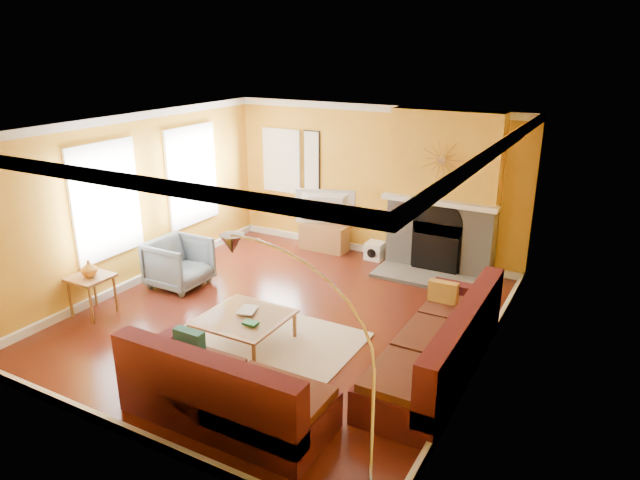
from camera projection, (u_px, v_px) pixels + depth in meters
The scene contains 27 objects.
floor at pixel (285, 317), 8.14m from camera, with size 5.50×6.00×0.02m, color maroon.
ceiling at pixel (281, 125), 7.24m from camera, with size 5.50×6.00×0.02m, color white.
wall_back at pixel (373, 181), 10.18m from camera, with size 5.50×0.02×2.70m, color gold.
wall_front at pixel (107, 315), 5.20m from camera, with size 5.50×0.02×2.70m, color gold.
wall_left at pixel (135, 201), 8.95m from camera, with size 0.02×6.00×2.70m, color gold.
wall_right at pixel (490, 263), 6.44m from camera, with size 0.02×6.00×2.70m, color gold.
baseboard at pixel (285, 313), 8.12m from camera, with size 5.50×6.00×0.12m, color white, non-canonical shape.
crown_molding at pixel (281, 130), 7.27m from camera, with size 5.50×6.00×0.12m, color white, non-canonical shape.
window_left_near at pixel (191, 175), 9.96m from camera, with size 0.06×1.22×1.72m, color white.
window_left_far at pixel (105, 200), 8.39m from camera, with size 0.06×1.22×1.72m, color white.
window_back at pixel (282, 161), 10.94m from camera, with size 0.82×0.06×1.22m, color white.
wall_art at pixel (312, 161), 10.64m from camera, with size 0.34×0.04×1.14m, color white.
fireplace at pixel (443, 193), 9.39m from camera, with size 1.80×0.40×2.70m, color gray, non-canonical shape.
mantel at pixel (438, 202), 9.23m from camera, with size 1.92×0.22×0.08m, color white.
hearth at pixel (428, 278), 9.37m from camera, with size 1.80×0.70×0.06m, color gray.
sunburst at pixel (442, 159), 9.01m from camera, with size 0.70×0.04×0.70m, color olive, non-canonical shape.
rug at pixel (263, 341), 7.44m from camera, with size 2.40×1.80×0.02m, color beige.
sectional_sofa at pixel (332, 332), 6.76m from camera, with size 3.13×3.74×0.90m, color #531A20, non-canonical shape.
coffee_table at pixel (245, 330), 7.32m from camera, with size 1.03×1.03×0.41m, color white, non-canonical shape.
media_console at pixel (324, 237), 10.68m from camera, with size 0.89×0.40×0.49m, color #9E6C39.
tv at pixel (324, 208), 10.50m from camera, with size 1.12×0.15×0.64m, color black.
subwoofer at pixel (375, 251), 10.25m from camera, with size 0.31×0.31×0.31m, color white.
armchair at pixel (179, 263), 9.04m from camera, with size 0.83×0.86×0.78m, color slate.
side_table at pixel (93, 295), 8.12m from camera, with size 0.53×0.53×0.59m, color #9E6C39, non-canonical shape.
vase at pixel (89, 268), 7.98m from camera, with size 0.23×0.23×0.24m, color orange.
book at pixel (239, 309), 7.41m from camera, with size 0.22×0.30×0.03m, color white.
arc_lamp at pixel (307, 375), 4.71m from camera, with size 1.40×0.36×2.21m, color silver, non-canonical shape.
Camera 1 is at (3.96, -6.18, 3.71)m, focal length 32.00 mm.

